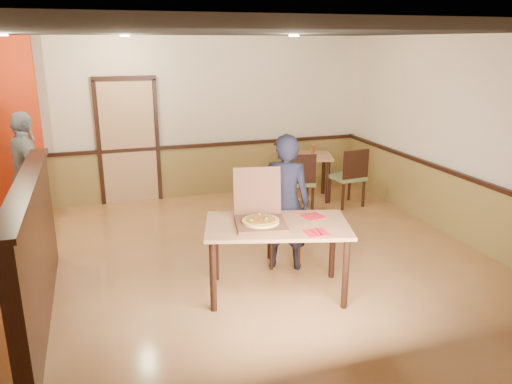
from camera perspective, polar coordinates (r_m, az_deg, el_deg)
floor at (r=6.00m, az=-3.31°, el=-9.98°), size 7.00×7.00×0.00m
ceiling at (r=5.36m, az=-3.84°, el=17.82°), size 7.00×7.00×0.00m
wall_back at (r=8.88m, az=-9.36°, el=8.19°), size 7.00×0.00×7.00m
wall_right at (r=7.21m, az=24.55°, el=4.90°), size 0.00×7.00×7.00m
wainscot_back at (r=9.04m, az=-9.04°, el=2.21°), size 7.00×0.04×0.90m
chair_rail_back at (r=8.92m, az=-9.16°, el=5.10°), size 7.00×0.06×0.06m
wainscot_right at (r=7.42m, az=23.49°, el=-2.29°), size 0.04×7.00×0.90m
chair_rail_right at (r=7.28m, az=23.80°, el=1.19°), size 0.06×7.00×0.06m
back_door at (r=8.82m, az=-14.36°, el=5.51°), size 0.90×0.06×2.10m
booth_partition at (r=5.40m, az=-23.94°, el=-6.08°), size 0.20×3.10×1.44m
spot_a at (r=7.05m, az=-27.05°, el=15.71°), size 0.14×0.14×0.02m
spot_b at (r=7.70m, az=-14.77°, el=16.89°), size 0.14×0.14×0.02m
spot_c at (r=7.22m, az=4.35°, el=17.40°), size 0.14×0.14×0.02m
main_table at (r=5.42m, az=2.43°, el=-4.75°), size 1.71×1.26×0.82m
diner_chair at (r=6.29m, az=3.13°, el=-4.18°), size 0.50×0.50×0.82m
side_chair_left at (r=8.14m, az=4.94°, el=1.41°), size 0.58×0.58×1.00m
side_chair_right at (r=8.53m, az=10.67°, el=1.94°), size 0.55×0.55×1.01m
side_table at (r=8.86m, az=6.16°, el=3.10°), size 0.93×0.93×0.79m
diner at (r=6.03m, az=3.33°, el=-1.19°), size 0.73×0.64×1.68m
passerby at (r=7.75m, az=-24.59°, el=1.80°), size 0.80×1.14×1.79m
pizza_box at (r=5.35m, az=0.48°, el=-2.95°), size 0.64×0.71×0.56m
pizza at (r=5.31m, az=0.56°, el=-3.35°), size 0.47×0.47×0.03m
napkin_near at (r=5.17m, az=6.92°, el=-4.62°), size 0.23×0.23×0.01m
napkin_far at (r=5.64m, az=6.52°, el=-2.76°), size 0.26×0.26×0.01m
condiment at (r=8.87m, az=6.52°, el=4.84°), size 0.07×0.07×0.17m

